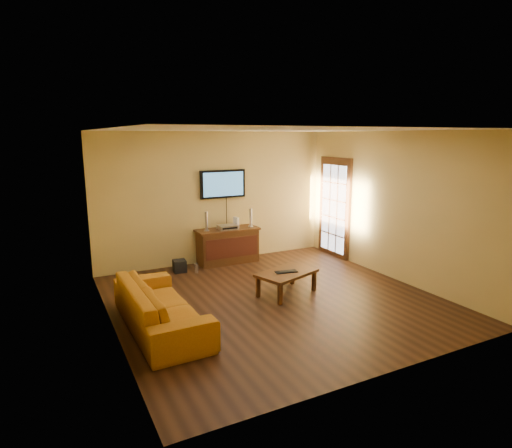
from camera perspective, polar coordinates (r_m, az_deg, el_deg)
ground_plane at (r=7.07m, az=2.45°, el=-10.01°), size 5.00×5.00×0.00m
room_walls at (r=7.18m, az=0.11°, el=4.29°), size 5.00×5.00×5.00m
french_door at (r=9.48m, az=10.42°, el=2.02°), size 0.07×1.02×2.22m
media_console at (r=8.94m, az=-3.79°, el=-2.89°), size 1.31×0.50×0.73m
television at (r=8.90m, az=-4.43°, el=5.34°), size 0.98×0.08×0.58m
coffee_table at (r=7.22m, az=4.11°, el=-6.74°), size 1.14×0.89×0.39m
sofa at (r=6.10m, az=-12.67°, el=-9.63°), size 0.69×2.20×0.85m
speaker_left at (r=8.66m, az=-6.63°, el=0.25°), size 0.11×0.11×0.39m
speaker_right at (r=9.00m, az=-0.71°, el=0.76°), size 0.11×0.11×0.39m
av_receiver at (r=8.81m, az=-3.82°, el=-0.40°), size 0.38×0.28×0.09m
game_console at (r=8.93m, az=-2.67°, el=0.22°), size 0.07×0.17×0.22m
subwoofer at (r=8.51m, az=-10.15°, el=-5.53°), size 0.26×0.26×0.24m
bottle at (r=8.40m, az=-7.97°, el=-5.83°), size 0.07×0.07×0.21m
keyboard at (r=7.17m, az=4.06°, el=-6.35°), size 0.39×0.20×0.02m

